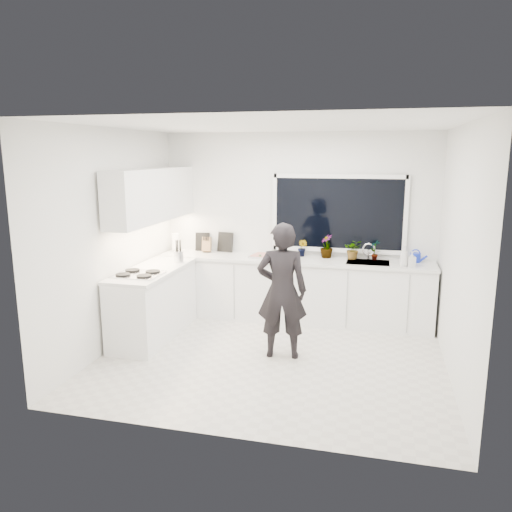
# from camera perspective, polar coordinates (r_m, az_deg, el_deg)

# --- Properties ---
(floor) EXTENTS (4.00, 3.50, 0.02)m
(floor) POSITION_cam_1_polar(r_m,az_deg,el_deg) (6.08, 1.73, -11.65)
(floor) COLOR beige
(floor) RESTS_ON ground
(wall_back) EXTENTS (4.00, 0.02, 2.70)m
(wall_back) POSITION_cam_1_polar(r_m,az_deg,el_deg) (7.39, 4.71, 3.48)
(wall_back) COLOR white
(wall_back) RESTS_ON ground
(wall_left) EXTENTS (0.02, 3.50, 2.70)m
(wall_left) POSITION_cam_1_polar(r_m,az_deg,el_deg) (6.41, -16.04, 1.80)
(wall_left) COLOR white
(wall_left) RESTS_ON ground
(wall_right) EXTENTS (0.02, 3.50, 2.70)m
(wall_right) POSITION_cam_1_polar(r_m,az_deg,el_deg) (5.62, 22.26, 0.05)
(wall_right) COLOR white
(wall_right) RESTS_ON ground
(ceiling) EXTENTS (4.00, 3.50, 0.02)m
(ceiling) POSITION_cam_1_polar(r_m,az_deg,el_deg) (5.60, 1.91, 14.86)
(ceiling) COLOR white
(ceiling) RESTS_ON wall_back
(window) EXTENTS (1.80, 0.02, 1.00)m
(window) POSITION_cam_1_polar(r_m,az_deg,el_deg) (7.26, 9.39, 4.81)
(window) COLOR black
(window) RESTS_ON wall_back
(base_cabinets_back) EXTENTS (3.92, 0.58, 0.88)m
(base_cabinets_back) POSITION_cam_1_polar(r_m,az_deg,el_deg) (7.28, 4.20, -3.96)
(base_cabinets_back) COLOR white
(base_cabinets_back) RESTS_ON floor
(base_cabinets_left) EXTENTS (0.58, 1.60, 0.88)m
(base_cabinets_left) POSITION_cam_1_polar(r_m,az_deg,el_deg) (6.76, -11.61, -5.41)
(base_cabinets_left) COLOR white
(base_cabinets_left) RESTS_ON floor
(countertop_back) EXTENTS (3.94, 0.62, 0.04)m
(countertop_back) POSITION_cam_1_polar(r_m,az_deg,el_deg) (7.16, 4.24, -0.44)
(countertop_back) COLOR silver
(countertop_back) RESTS_ON base_cabinets_back
(countertop_left) EXTENTS (0.62, 1.60, 0.04)m
(countertop_left) POSITION_cam_1_polar(r_m,az_deg,el_deg) (6.64, -11.78, -1.61)
(countertop_left) COLOR silver
(countertop_left) RESTS_ON base_cabinets_left
(upper_cabinets) EXTENTS (0.34, 2.10, 0.70)m
(upper_cabinets) POSITION_cam_1_polar(r_m,az_deg,el_deg) (6.86, -11.75, 6.85)
(upper_cabinets) COLOR white
(upper_cabinets) RESTS_ON wall_left
(sink) EXTENTS (0.58, 0.42, 0.14)m
(sink) POSITION_cam_1_polar(r_m,az_deg,el_deg) (7.08, 12.65, -1.08)
(sink) COLOR silver
(sink) RESTS_ON countertop_back
(faucet) EXTENTS (0.03, 0.03, 0.22)m
(faucet) POSITION_cam_1_polar(r_m,az_deg,el_deg) (7.24, 12.75, 0.49)
(faucet) COLOR silver
(faucet) RESTS_ON countertop_back
(stovetop) EXTENTS (0.56, 0.48, 0.03)m
(stovetop) POSITION_cam_1_polar(r_m,az_deg,el_deg) (6.34, -13.32, -1.99)
(stovetop) COLOR black
(stovetop) RESTS_ON countertop_left
(person) EXTENTS (0.64, 0.47, 1.62)m
(person) POSITION_cam_1_polar(r_m,az_deg,el_deg) (5.88, 2.98, -4.00)
(person) COLOR black
(person) RESTS_ON floor
(pizza_tray) EXTENTS (0.53, 0.42, 0.03)m
(pizza_tray) POSITION_cam_1_polar(r_m,az_deg,el_deg) (7.20, 1.36, -0.05)
(pizza_tray) COLOR silver
(pizza_tray) RESTS_ON countertop_back
(pizza) EXTENTS (0.48, 0.38, 0.01)m
(pizza) POSITION_cam_1_polar(r_m,az_deg,el_deg) (7.20, 1.36, 0.08)
(pizza) COLOR #AF1720
(pizza) RESTS_ON pizza_tray
(watering_can) EXTENTS (0.18, 0.18, 0.13)m
(watering_can) POSITION_cam_1_polar(r_m,az_deg,el_deg) (7.23, 17.75, -0.16)
(watering_can) COLOR #142BC1
(watering_can) RESTS_ON countertop_back
(paper_towel_roll) EXTENTS (0.14, 0.14, 0.26)m
(paper_towel_roll) POSITION_cam_1_polar(r_m,az_deg,el_deg) (7.76, -9.20, 1.51)
(paper_towel_roll) COLOR white
(paper_towel_roll) RESTS_ON countertop_back
(knife_block) EXTENTS (0.14, 0.12, 0.22)m
(knife_block) POSITION_cam_1_polar(r_m,az_deg,el_deg) (7.62, -5.65, 1.27)
(knife_block) COLOR olive
(knife_block) RESTS_ON countertop_back
(utensil_crock) EXTENTS (0.17, 0.17, 0.16)m
(utensil_crock) POSITION_cam_1_polar(r_m,az_deg,el_deg) (6.95, -8.82, -0.08)
(utensil_crock) COLOR silver
(utensil_crock) RESTS_ON countertop_left
(picture_frame_large) EXTENTS (0.22, 0.05, 0.28)m
(picture_frame_large) POSITION_cam_1_polar(r_m,az_deg,el_deg) (7.74, -6.13, 1.65)
(picture_frame_large) COLOR black
(picture_frame_large) RESTS_ON countertop_back
(picture_frame_small) EXTENTS (0.25, 0.06, 0.30)m
(picture_frame_small) POSITION_cam_1_polar(r_m,az_deg,el_deg) (7.62, -3.52, 1.61)
(picture_frame_small) COLOR black
(picture_frame_small) RESTS_ON countertop_back
(herb_plants) EXTENTS (1.20, 0.25, 0.33)m
(herb_plants) POSITION_cam_1_polar(r_m,az_deg,el_deg) (7.21, 9.70, 0.88)
(herb_plants) COLOR #26662D
(herb_plants) RESTS_ON countertop_back
(soap_bottles) EXTENTS (0.23, 0.15, 0.28)m
(soap_bottles) POSITION_cam_1_polar(r_m,az_deg,el_deg) (6.91, 16.85, -0.13)
(soap_bottles) COLOR #D8BF66
(soap_bottles) RESTS_ON countertop_back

